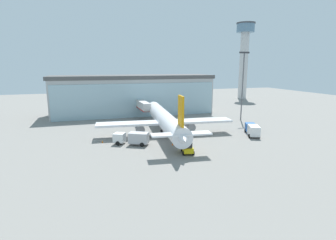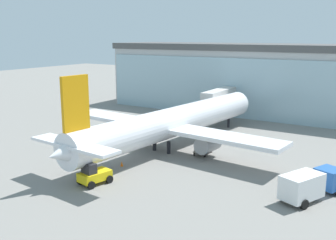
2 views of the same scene
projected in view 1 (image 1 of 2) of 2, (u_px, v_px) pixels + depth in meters
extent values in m
plane|color=gray|center=(165.00, 142.00, 56.54)|extent=(240.00, 240.00, 0.00)
cube|color=#AEAEAE|center=(134.00, 96.00, 90.46)|extent=(53.16, 15.02, 12.00)
cube|color=#9CBAC7|center=(138.00, 101.00, 83.60)|extent=(51.99, 0.69, 10.80)
cube|color=#4C4C4C|center=(133.00, 77.00, 89.14)|extent=(54.23, 15.32, 1.20)
cube|color=beige|center=(142.00, 105.00, 81.06)|extent=(2.49, 14.80, 2.40)
cube|color=red|center=(142.00, 108.00, 81.27)|extent=(2.53, 14.80, 0.30)
cylinder|color=#4C4C51|center=(138.00, 111.00, 86.77)|extent=(0.70, 0.70, 3.32)
cylinder|color=silver|center=(243.00, 66.00, 131.60)|extent=(4.12, 4.12, 32.45)
cylinder|color=slate|center=(246.00, 28.00, 127.94)|extent=(8.61, 8.61, 4.00)
cylinder|color=#3F3F44|center=(246.00, 23.00, 127.48)|extent=(9.04, 9.04, 0.60)
cylinder|color=#59595E|center=(242.00, 87.00, 78.44)|extent=(0.36, 0.36, 19.82)
cube|color=#333338|center=(244.00, 53.00, 76.40)|extent=(3.20, 0.40, 0.50)
cylinder|color=silver|center=(164.00, 119.00, 63.40)|extent=(7.67, 35.89, 3.91)
cone|color=silver|center=(154.00, 108.00, 80.53)|extent=(4.20, 3.40, 3.91)
cone|color=silver|center=(183.00, 139.00, 46.27)|extent=(3.92, 4.35, 3.52)
cube|color=silver|center=(166.00, 122.00, 61.77)|extent=(32.32, 7.58, 0.50)
cube|color=silver|center=(181.00, 134.00, 47.12)|extent=(11.19, 3.55, 0.30)
cube|color=orange|center=(181.00, 111.00, 46.77)|extent=(0.70, 3.22, 5.50)
cylinder|color=gray|center=(140.00, 128.00, 61.34)|extent=(2.43, 3.40, 2.10)
cylinder|color=gray|center=(190.00, 126.00, 63.70)|extent=(2.43, 3.40, 2.10)
cylinder|color=black|center=(162.00, 133.00, 61.06)|extent=(0.50, 0.50, 1.60)
cylinder|color=black|center=(171.00, 133.00, 61.51)|extent=(0.50, 0.50, 1.60)
cylinder|color=black|center=(155.00, 119.00, 78.21)|extent=(0.40, 0.40, 1.60)
cube|color=silver|center=(119.00, 138.00, 55.08)|extent=(2.97, 2.97, 1.90)
cube|color=#B2B2B7|center=(139.00, 138.00, 54.31)|extent=(4.56, 3.81, 2.20)
cylinder|color=black|center=(118.00, 143.00, 54.21)|extent=(0.94, 0.69, 0.90)
cylinder|color=black|center=(121.00, 140.00, 56.33)|extent=(0.94, 0.69, 0.90)
cylinder|color=black|center=(142.00, 145.00, 53.30)|extent=(0.94, 0.69, 0.90)
cylinder|color=black|center=(145.00, 142.00, 55.42)|extent=(0.94, 0.69, 0.90)
cube|color=#2659A5|center=(250.00, 127.00, 64.76)|extent=(2.90, 2.90, 1.90)
cube|color=white|center=(254.00, 130.00, 60.64)|extent=(3.61, 4.55, 2.20)
cylinder|color=black|center=(245.00, 131.00, 65.06)|extent=(0.63, 0.94, 0.90)
cylinder|color=black|center=(254.00, 131.00, 64.84)|extent=(0.63, 0.94, 0.90)
cylinder|color=black|center=(249.00, 136.00, 60.00)|extent=(0.63, 0.94, 0.90)
cylinder|color=black|center=(259.00, 136.00, 59.77)|extent=(0.63, 0.94, 0.90)
cube|color=#9E998C|center=(183.00, 131.00, 64.70)|extent=(1.84, 2.93, 0.16)
cylinder|color=black|center=(188.00, 133.00, 64.01)|extent=(0.16, 0.45, 0.44)
cylinder|color=#9E998C|center=(188.00, 129.00, 63.85)|extent=(0.08, 0.08, 0.90)
cylinder|color=black|center=(183.00, 133.00, 63.47)|extent=(0.16, 0.45, 0.44)
cylinder|color=#9E998C|center=(183.00, 130.00, 63.31)|extent=(0.08, 0.08, 0.90)
cylinder|color=black|center=(184.00, 131.00, 66.04)|extent=(0.16, 0.45, 0.44)
cylinder|color=#9E998C|center=(184.00, 127.00, 65.87)|extent=(0.08, 0.08, 0.90)
cylinder|color=black|center=(179.00, 131.00, 65.50)|extent=(0.16, 0.45, 0.44)
cylinder|color=#9E998C|center=(179.00, 128.00, 65.34)|extent=(0.08, 0.08, 0.90)
cube|color=yellow|center=(188.00, 149.00, 49.27)|extent=(2.44, 3.51, 0.90)
cube|color=#26262B|center=(188.00, 145.00, 48.45)|extent=(1.58, 1.28, 1.00)
cylinder|color=black|center=(182.00, 149.00, 50.37)|extent=(0.51, 0.86, 0.80)
cylinder|color=black|center=(191.00, 149.00, 50.53)|extent=(0.51, 0.86, 0.80)
cylinder|color=black|center=(184.00, 153.00, 48.18)|extent=(0.51, 0.86, 0.80)
cylinder|color=black|center=(193.00, 153.00, 48.34)|extent=(0.51, 0.86, 0.80)
cone|color=orange|center=(172.00, 144.00, 54.44)|extent=(0.36, 0.36, 0.55)
cone|color=orange|center=(102.00, 142.00, 56.16)|extent=(0.36, 0.36, 0.55)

